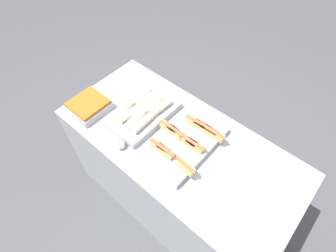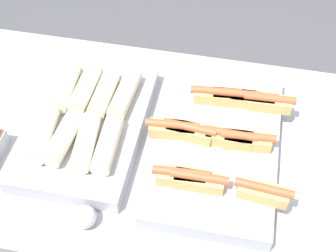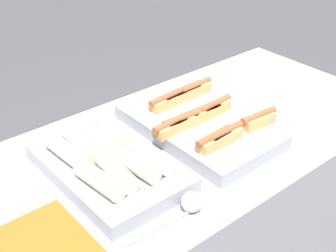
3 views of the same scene
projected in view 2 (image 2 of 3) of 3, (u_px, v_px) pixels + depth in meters
The scene contains 4 objects.
counter at pixel (191, 227), 1.64m from camera, with size 1.62×0.76×0.91m.
tray_hotdogs at pixel (219, 143), 1.26m from camera, with size 0.39×0.54×0.10m.
tray_wraps at pixel (87, 122), 1.30m from camera, with size 0.31×0.48×0.10m.
serving_spoon_near at pixel (80, 217), 1.13m from camera, with size 0.25×0.06×0.06m.
Camera 2 is at (0.07, -0.78, 1.94)m, focal length 50.00 mm.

